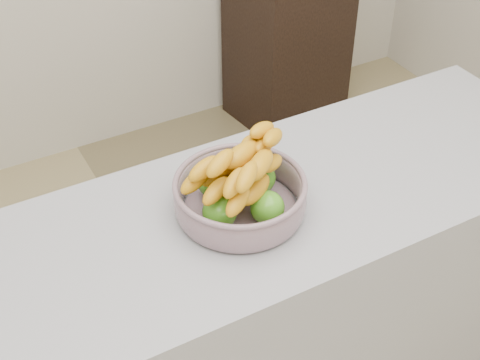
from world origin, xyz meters
name	(u,v)px	position (x,y,z in m)	size (l,w,h in m)	color
counter	(240,327)	(0.00, 0.27, 0.45)	(2.00, 0.60, 0.90)	#95969D
cabinet	(288,31)	(1.11, 1.78, 0.48)	(0.53, 0.42, 0.95)	black
fruit_bowl	(240,191)	(0.00, 0.27, 0.97)	(0.33, 0.33, 0.20)	#94A1B2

